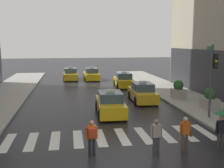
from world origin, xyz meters
name	(u,v)px	position (x,y,z in m)	size (l,w,h in m)	color
ground_plane	(122,160)	(0.00, 0.00, 0.00)	(160.00, 160.00, 0.00)	black
crosswalk_markings	(111,137)	(0.00, 3.00, 0.00)	(11.30, 2.80, 0.01)	silver
traffic_light_pole	(213,71)	(7.08, 5.41, 3.26)	(0.44, 0.84, 4.80)	#47474C
taxi_lead	(110,104)	(0.66, 7.74, 0.72)	(2.06, 4.60, 1.80)	yellow
taxi_second	(142,93)	(4.09, 11.63, 0.72)	(2.05, 4.60, 1.80)	gold
taxi_third	(124,80)	(4.06, 19.63, 0.72)	(2.05, 4.60, 1.80)	yellow
taxi_fourth	(91,75)	(0.87, 26.07, 0.72)	(2.00, 4.57, 1.80)	yellow
taxi_fifth	(71,75)	(-1.94, 26.51, 0.72)	(1.95, 4.55, 1.80)	gold
pedestrian_with_umbrella	(223,119)	(4.93, 0.45, 1.52)	(0.96, 0.96, 1.94)	#333338
pedestrian_with_backpack	(92,135)	(-1.26, 0.65, 0.97)	(0.55, 0.43, 1.65)	black
pedestrian_with_handbag	(185,132)	(3.14, 0.59, 0.93)	(0.60, 0.24, 1.65)	#473D33
pedestrian_plain_coat	(156,134)	(1.66, 0.41, 0.94)	(0.55, 0.24, 1.65)	#333338
planter_near_corner	(210,99)	(8.17, 7.55, 0.87)	(1.10, 1.10, 1.60)	#A8A399
planter_mid_block	(178,90)	(7.46, 11.84, 0.87)	(1.10, 1.10, 1.60)	#A8A399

